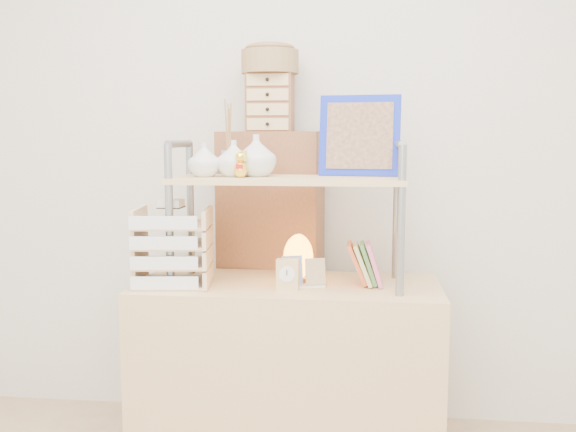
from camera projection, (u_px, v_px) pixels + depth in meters
The scene contains 9 objects.
desk at pixel (288, 374), 2.59m from camera, with size 1.20×0.50×0.75m, color tan.
cabinet at pixel (271, 281), 2.93m from camera, with size 0.45×0.24×1.35m, color brown.
hutch at pixel (277, 174), 2.50m from camera, with size 0.90×0.34×0.74m.
letter_tray at pixel (173, 251), 2.50m from camera, with size 0.30×0.29×0.34m.
salt_lamp at pixel (298, 258), 2.55m from camera, with size 0.13×0.12×0.19m.
desk_clock at pixel (287, 275), 2.42m from camera, with size 0.09×0.04×0.12m.
postcard_stand at pixel (303, 278), 2.48m from camera, with size 0.17×0.10×0.12m.
drawer_chest at pixel (270, 103), 2.81m from camera, with size 0.20×0.16×0.25m.
woven_basket at pixel (270, 62), 2.79m from camera, with size 0.25×0.25×0.10m, color olive.
Camera 1 is at (0.29, -1.27, 1.33)m, focal length 40.00 mm.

